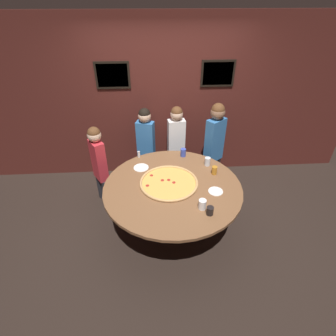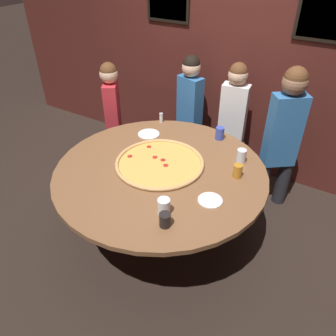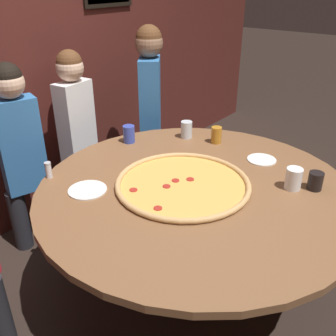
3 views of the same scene
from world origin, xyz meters
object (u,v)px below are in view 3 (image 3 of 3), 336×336
white_plate_left_side (88,190)px  drink_cup_far_right (129,134)px  diner_side_left (21,150)px  diner_centre_back (77,127)px  white_plate_near_front (262,160)px  drink_cup_by_shaker (186,130)px  drink_cup_beside_pizza (216,135)px  drink_cup_front_edge (294,179)px  dining_table (195,203)px  drink_cup_near_left (315,181)px  condiment_shaker (48,170)px  giant_pizza (183,183)px  diner_far_left (150,105)px

white_plate_left_side → drink_cup_far_right: bearing=24.0°
diner_side_left → diner_centre_back: bearing=-158.8°
white_plate_near_front → diner_centre_back: diner_centre_back is taller
drink_cup_by_shaker → diner_side_left: (-0.88, 0.72, -0.05)m
drink_cup_by_shaker → white_plate_near_front: size_ratio=0.67×
drink_cup_beside_pizza → diner_side_left: size_ratio=0.09×
drink_cup_front_edge → diner_side_left: size_ratio=0.09×
dining_table → drink_cup_by_shaker: drink_cup_by_shaker is taller
drink_cup_beside_pizza → white_plate_left_side: drink_cup_beside_pizza is taller
drink_cup_near_left → dining_table: bearing=125.1°
drink_cup_by_shaker → white_plate_left_side: drink_cup_by_shaker is taller
condiment_shaker → diner_centre_back: (0.60, 0.48, -0.04)m
drink_cup_beside_pizza → condiment_shaker: bearing=154.4°
giant_pizza → white_plate_left_side: (-0.37, 0.38, -0.01)m
white_plate_left_side → condiment_shaker: size_ratio=2.18×
drink_cup_by_shaker → diner_centre_back: size_ratio=0.09×
white_plate_near_front → drink_cup_near_left: bearing=-111.5°
white_plate_left_side → condiment_shaker: bearing=97.3°
condiment_shaker → white_plate_near_front: bearing=-41.9°
condiment_shaker → diner_side_left: diner_side_left is taller
drink_cup_far_right → diner_centre_back: size_ratio=0.09×
drink_cup_near_left → white_plate_left_side: 1.25m
drink_cup_beside_pizza → white_plate_left_side: (-0.99, 0.21, -0.05)m
white_plate_near_front → white_plate_left_side: bearing=148.1°
drink_cup_far_right → condiment_shaker: (-0.66, 0.01, -0.01)m
diner_far_left → diner_centre_back: (-0.58, 0.24, -0.07)m
drink_cup_near_left → drink_cup_beside_pizza: size_ratio=0.87×
dining_table → white_plate_near_front: 0.56m
giant_pizza → drink_cup_near_left: bearing=-54.7°
diner_side_left → diner_far_left: 1.11m
drink_cup_beside_pizza → white_plate_left_side: 1.02m
drink_cup_front_edge → drink_cup_far_right: bearing=94.4°
dining_table → giant_pizza: giant_pizza is taller
drink_cup_near_left → drink_cup_far_right: (-0.16, 1.25, 0.01)m
drink_cup_beside_pizza → white_plate_near_front: 0.38m
white_plate_left_side → diner_side_left: bearing=85.1°
giant_pizza → drink_cup_by_shaker: 0.70m
drink_cup_front_edge → drink_cup_by_shaker: bearing=75.5°
drink_cup_far_right → white_plate_left_side: size_ratio=0.57×
white_plate_left_side → diner_side_left: 0.73m
drink_cup_far_right → diner_centre_back: (-0.06, 0.49, -0.05)m
white_plate_near_front → diner_far_left: diner_far_left is taller
condiment_shaker → diner_far_left: size_ratio=0.07×
drink_cup_near_left → condiment_shaker: size_ratio=1.04×
drink_cup_beside_pizza → condiment_shaker: (-1.03, 0.49, -0.01)m
drink_cup_near_left → drink_cup_far_right: size_ratio=0.83×
drink_cup_by_shaker → drink_cup_beside_pizza: 0.22m
dining_table → drink_cup_front_edge: (0.30, -0.43, 0.17)m
drink_cup_by_shaker → drink_cup_front_edge: bearing=-104.5°
drink_cup_near_left → white_plate_near_front: bearing=68.5°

